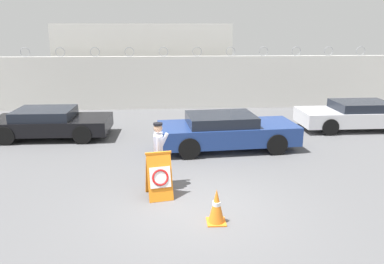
{
  "coord_description": "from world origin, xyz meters",
  "views": [
    {
      "loc": [
        -0.56,
        -7.81,
        3.98
      ],
      "look_at": [
        0.06,
        2.48,
        1.12
      ],
      "focal_mm": 35.0,
      "sensor_mm": 36.0,
      "label": 1
    }
  ],
  "objects_px": {
    "barricade_sign": "(159,175)",
    "parked_car_far_side": "(356,115)",
    "traffic_cone_near": "(216,206)",
    "parked_car_rear_sedan": "(226,131)",
    "security_guard": "(159,152)",
    "parked_car_front_coupe": "(50,122)"
  },
  "relations": [
    {
      "from": "barricade_sign",
      "to": "parked_car_far_side",
      "type": "height_order",
      "value": "barricade_sign"
    },
    {
      "from": "traffic_cone_near",
      "to": "parked_car_front_coupe",
      "type": "relative_size",
      "value": 0.18
    },
    {
      "from": "parked_car_rear_sedan",
      "to": "parked_car_far_side",
      "type": "xyz_separation_m",
      "value": [
        5.67,
        2.29,
        -0.04
      ]
    },
    {
      "from": "security_guard",
      "to": "traffic_cone_near",
      "type": "xyz_separation_m",
      "value": [
        1.24,
        -1.91,
        -0.58
      ]
    },
    {
      "from": "parked_car_rear_sedan",
      "to": "parked_car_far_side",
      "type": "height_order",
      "value": "parked_car_rear_sedan"
    },
    {
      "from": "traffic_cone_near",
      "to": "parked_car_rear_sedan",
      "type": "bearing_deg",
      "value": 79.35
    },
    {
      "from": "parked_car_far_side",
      "to": "security_guard",
      "type": "bearing_deg",
      "value": 33.8
    },
    {
      "from": "parked_car_front_coupe",
      "to": "parked_car_far_side",
      "type": "distance_m",
      "value": 12.07
    },
    {
      "from": "parked_car_front_coupe",
      "to": "parked_car_rear_sedan",
      "type": "bearing_deg",
      "value": -15.3
    },
    {
      "from": "security_guard",
      "to": "parked_car_front_coupe",
      "type": "bearing_deg",
      "value": 39.9
    },
    {
      "from": "barricade_sign",
      "to": "security_guard",
      "type": "bearing_deg",
      "value": 79.7
    },
    {
      "from": "barricade_sign",
      "to": "parked_car_front_coupe",
      "type": "bearing_deg",
      "value": 115.95
    },
    {
      "from": "parked_car_front_coupe",
      "to": "security_guard",
      "type": "bearing_deg",
      "value": -49.1
    },
    {
      "from": "security_guard",
      "to": "parked_car_rear_sedan",
      "type": "height_order",
      "value": "security_guard"
    },
    {
      "from": "security_guard",
      "to": "parked_car_far_side",
      "type": "height_order",
      "value": "security_guard"
    },
    {
      "from": "parked_car_rear_sedan",
      "to": "parked_car_front_coupe",
      "type": "bearing_deg",
      "value": 159.17
    },
    {
      "from": "traffic_cone_near",
      "to": "parked_car_rear_sedan",
      "type": "height_order",
      "value": "parked_car_rear_sedan"
    },
    {
      "from": "barricade_sign",
      "to": "traffic_cone_near",
      "type": "bearing_deg",
      "value": -59.21
    },
    {
      "from": "parked_car_front_coupe",
      "to": "parked_car_rear_sedan",
      "type": "distance_m",
      "value": 6.64
    },
    {
      "from": "traffic_cone_near",
      "to": "parked_car_far_side",
      "type": "relative_size",
      "value": 0.17
    },
    {
      "from": "barricade_sign",
      "to": "parked_car_rear_sedan",
      "type": "relative_size",
      "value": 0.24
    },
    {
      "from": "parked_car_front_coupe",
      "to": "parked_car_far_side",
      "type": "bearing_deg",
      "value": 2.7
    }
  ]
}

